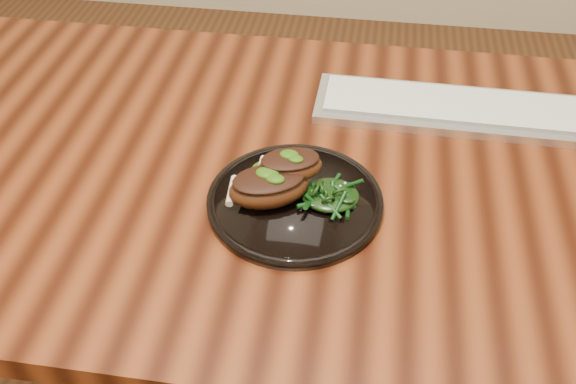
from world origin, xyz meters
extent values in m
cube|color=black|center=(0.00, 0.00, 0.73)|extent=(1.60, 0.80, 0.04)
cylinder|color=#321B0B|center=(-0.74, 0.34, 0.35)|extent=(0.06, 0.06, 0.71)
cylinder|color=black|center=(-0.05, -0.09, 0.76)|extent=(0.25, 0.25, 0.01)
torus|color=black|center=(-0.05, -0.09, 0.76)|extent=(0.25, 0.25, 0.01)
cylinder|color=black|center=(-0.05, -0.09, 0.76)|extent=(0.17, 0.17, 0.00)
ellipsoid|color=#3F1C0C|center=(-0.09, -0.10, 0.79)|extent=(0.13, 0.11, 0.04)
ellipsoid|color=black|center=(-0.09, -0.10, 0.80)|extent=(0.12, 0.10, 0.01)
cylinder|color=beige|center=(-0.14, -0.10, 0.78)|extent=(0.01, 0.06, 0.01)
ellipsoid|color=#194107|center=(-0.09, -0.10, 0.81)|extent=(0.03, 0.02, 0.01)
ellipsoid|color=#3F1C0C|center=(-0.06, -0.07, 0.80)|extent=(0.11, 0.09, 0.04)
ellipsoid|color=black|center=(-0.06, -0.07, 0.82)|extent=(0.10, 0.08, 0.01)
cylinder|color=beige|center=(-0.11, -0.06, 0.79)|extent=(0.01, 0.05, 0.01)
ellipsoid|color=#194107|center=(-0.06, -0.07, 0.82)|extent=(0.03, 0.02, 0.01)
ellipsoid|color=#194107|center=(-0.08, -0.04, 0.77)|extent=(0.08, 0.06, 0.01)
ellipsoid|color=black|center=(0.00, -0.09, 0.77)|extent=(0.08, 0.07, 0.02)
cube|color=silver|center=(0.18, 0.18, 0.76)|extent=(0.46, 0.15, 0.01)
cube|color=white|center=(0.18, 0.18, 0.77)|extent=(0.43, 0.11, 0.01)
camera|label=1|loc=(0.04, -0.77, 1.39)|focal=40.00mm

